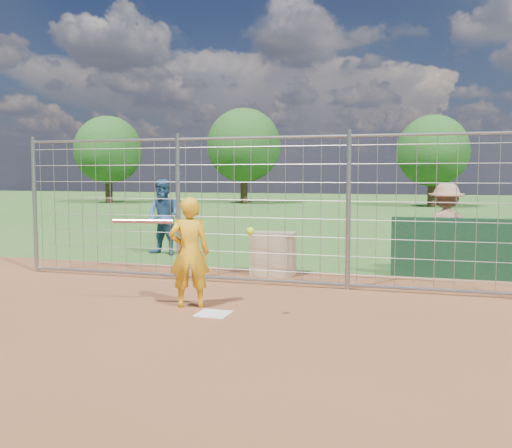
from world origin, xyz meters
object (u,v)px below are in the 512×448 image
(bystander_c, at_px, (446,229))
(equipment_bin, at_px, (273,254))
(bystander_a, at_px, (164,217))
(batter, at_px, (189,252))

(bystander_c, distance_m, equipment_bin, 3.24)
(bystander_a, distance_m, bystander_c, 6.33)
(equipment_bin, bearing_deg, bystander_c, 11.80)
(batter, bearing_deg, bystander_a, -81.89)
(bystander_a, height_order, bystander_c, bystander_a)
(bystander_a, xyz_separation_m, equipment_bin, (3.16, -1.86, -0.49))
(batter, bearing_deg, equipment_bin, -120.20)
(bystander_c, height_order, equipment_bin, bystander_c)
(bystander_a, relative_size, bystander_c, 1.03)
(batter, bearing_deg, bystander_c, -154.62)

